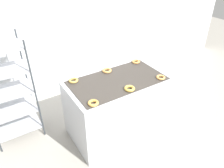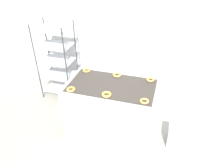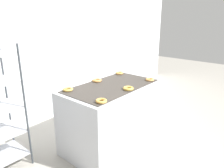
% 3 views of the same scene
% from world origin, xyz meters
% --- Properties ---
extents(ground_plane, '(14.00, 14.00, 0.00)m').
position_xyz_m(ground_plane, '(0.00, 0.00, 0.00)').
color(ground_plane, '#9E998E').
extents(wall_back, '(8.00, 0.05, 2.80)m').
position_xyz_m(wall_back, '(0.00, 2.12, 1.40)').
color(wall_back, silver).
rests_on(wall_back, ground_plane).
extents(fryer_machine, '(1.43, 0.81, 0.93)m').
position_xyz_m(fryer_machine, '(0.00, 0.66, 0.46)').
color(fryer_machine, '#B7BABF').
rests_on(fryer_machine, ground_plane).
extents(baking_rack_cart, '(0.66, 0.49, 1.57)m').
position_xyz_m(baking_rack_cart, '(-1.35, 1.39, 0.80)').
color(baking_rack_cart, '#33383D').
rests_on(baking_rack_cart, ground_plane).
extents(glaze_bin, '(0.31, 0.30, 0.30)m').
position_xyz_m(glaze_bin, '(1.11, 0.64, 0.15)').
color(glaze_bin, '#B7BABF').
rests_on(glaze_bin, ground_plane).
extents(donut_near_left, '(0.13, 0.13, 0.03)m').
position_xyz_m(donut_near_left, '(-0.55, 0.35, 0.95)').
color(donut_near_left, gold).
rests_on(donut_near_left, fryer_machine).
extents(donut_near_center, '(0.14, 0.14, 0.04)m').
position_xyz_m(donut_near_center, '(-0.00, 0.38, 0.95)').
color(donut_near_center, gold).
rests_on(donut_near_center, fryer_machine).
extents(donut_near_right, '(0.13, 0.13, 0.03)m').
position_xyz_m(donut_near_right, '(0.55, 0.37, 0.95)').
color(donut_near_right, '#D5954D').
rests_on(donut_near_right, fryer_machine).
extents(donut_far_left, '(0.13, 0.13, 0.03)m').
position_xyz_m(donut_far_left, '(-0.54, 0.96, 0.95)').
color(donut_far_left, gold).
rests_on(donut_far_left, fryer_machine).
extents(donut_far_center, '(0.14, 0.14, 0.03)m').
position_xyz_m(donut_far_center, '(-0.00, 0.95, 0.95)').
color(donut_far_center, '#D4954D').
rests_on(donut_far_center, fryer_machine).
extents(donut_far_right, '(0.13, 0.13, 0.03)m').
position_xyz_m(donut_far_right, '(0.55, 0.96, 0.95)').
color(donut_far_right, '#D69549').
rests_on(donut_far_right, fryer_machine).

